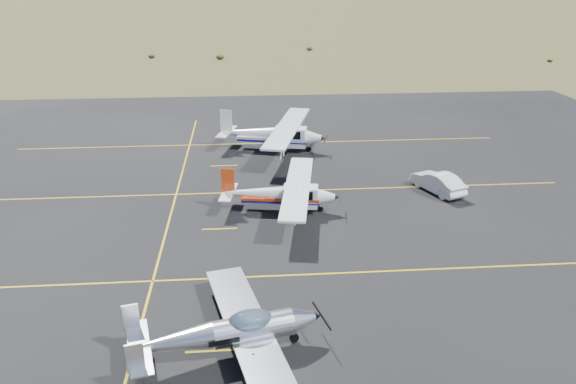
# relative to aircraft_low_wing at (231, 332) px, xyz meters

# --- Properties ---
(ground) EXTENTS (1600.00, 1600.00, 0.00)m
(ground) POSITION_rel_aircraft_low_wing_xyz_m (2.18, 3.79, -1.05)
(ground) COLOR #383D1C
(ground) RESTS_ON ground
(apron) EXTENTS (72.00, 72.00, 0.02)m
(apron) POSITION_rel_aircraft_low_wing_xyz_m (2.18, 10.79, -1.05)
(apron) COLOR black
(apron) RESTS_ON ground
(aircraft_low_wing) EXTENTS (7.40, 10.15, 2.20)m
(aircraft_low_wing) POSITION_rel_aircraft_low_wing_xyz_m (0.00, 0.00, 0.00)
(aircraft_low_wing) COLOR silver
(aircraft_low_wing) RESTS_ON apron
(aircraft_cessna) EXTENTS (6.33, 10.44, 2.63)m
(aircraft_cessna) POSITION_rel_aircraft_low_wing_xyz_m (2.84, 13.57, 0.12)
(aircraft_cessna) COLOR white
(aircraft_cessna) RESTS_ON apron
(aircraft_plain) EXTENTS (8.25, 12.51, 3.17)m
(aircraft_plain) POSITION_rel_aircraft_low_wing_xyz_m (3.06, 25.86, 0.36)
(aircraft_plain) COLOR white
(aircraft_plain) RESTS_ON apron
(sedan) EXTENTS (2.88, 4.37, 1.36)m
(sedan) POSITION_rel_aircraft_low_wing_xyz_m (13.43, 15.83, -0.36)
(sedan) COLOR white
(sedan) RESTS_ON apron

